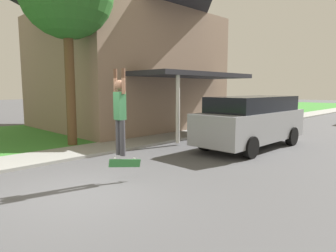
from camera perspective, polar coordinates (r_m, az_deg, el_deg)
name	(u,v)px	position (r m, az deg, el deg)	size (l,w,h in m)	color
ground_plane	(76,192)	(7.04, -17.09, -11.90)	(120.00, 120.00, 0.00)	#49494C
lawn	(105,129)	(16.76, -11.82, -0.60)	(10.00, 80.00, 0.08)	#387F2D
sidewalk	(161,138)	(13.32, -1.39, -2.38)	(1.80, 80.00, 0.10)	gray
house	(125,49)	(18.16, -8.13, 14.33)	(11.03, 9.66, 8.62)	#89705B
suv_parked	(252,120)	(11.83, 15.64, 1.06)	(2.07, 5.19, 1.96)	gray
skateboarder	(120,111)	(7.24, -9.15, 2.88)	(0.41, 0.24, 2.08)	#38383D
skateboard	(125,163)	(7.43, -8.24, -7.00)	(0.38, 0.71, 0.29)	#337F3D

